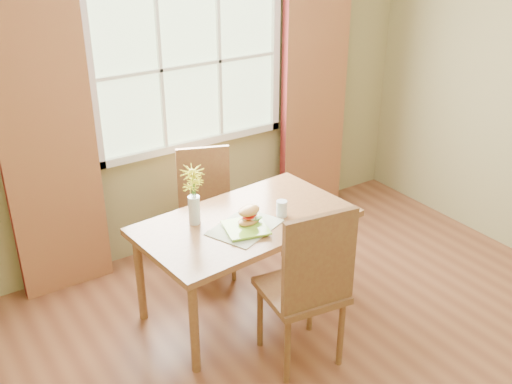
{
  "coord_description": "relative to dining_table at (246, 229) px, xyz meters",
  "views": [
    {
      "loc": [
        -2.06,
        -2.16,
        2.62
      ],
      "look_at": [
        -0.13,
        0.77,
        0.91
      ],
      "focal_mm": 42.0,
      "sensor_mm": 36.0,
      "label": 1
    }
  ],
  "objects": [
    {
      "name": "room",
      "position": [
        0.18,
        -0.82,
        0.72
      ],
      "size": [
        4.24,
        3.84,
        2.74
      ],
      "color": "brown",
      "rests_on": "ground"
    },
    {
      "name": "window",
      "position": [
        0.18,
        1.05,
        0.87
      ],
      "size": [
        1.62,
        0.06,
        1.32
      ],
      "color": "beige",
      "rests_on": "room"
    },
    {
      "name": "curtain_left",
      "position": [
        -0.97,
        0.96,
        0.47
      ],
      "size": [
        0.65,
        0.08,
        2.2
      ],
      "primitive_type": "cube",
      "color": "maroon",
      "rests_on": "room"
    },
    {
      "name": "curtain_right",
      "position": [
        1.33,
        0.96,
        0.47
      ],
      "size": [
        0.65,
        0.08,
        2.2
      ],
      "primitive_type": "cube",
      "color": "maroon",
      "rests_on": "room"
    },
    {
      "name": "dining_table",
      "position": [
        0.0,
        0.0,
        0.0
      ],
      "size": [
        1.51,
        0.93,
        0.7
      ],
      "rotation": [
        0.0,
        0.0,
        0.09
      ],
      "color": "brown",
      "rests_on": "room"
    },
    {
      "name": "chair_near",
      "position": [
        -0.01,
        -0.71,
        -0.03
      ],
      "size": [
        0.52,
        0.52,
        1.1
      ],
      "rotation": [
        0.0,
        0.0,
        -0.14
      ],
      "color": "brown",
      "rests_on": "room"
    },
    {
      "name": "chair_far",
      "position": [
        0.03,
        0.61,
        -0.1
      ],
      "size": [
        0.52,
        0.52,
        0.97
      ],
      "rotation": [
        0.0,
        0.0,
        -0.37
      ],
      "color": "brown",
      "rests_on": "room"
    },
    {
      "name": "placemat",
      "position": [
        -0.07,
        -0.1,
        0.08
      ],
      "size": [
        0.54,
        0.48,
        0.01
      ],
      "primitive_type": "cube",
      "rotation": [
        0.0,
        0.0,
        0.4
      ],
      "color": "beige",
      "rests_on": "dining_table"
    },
    {
      "name": "plate",
      "position": [
        -0.08,
        -0.13,
        0.09
      ],
      "size": [
        0.32,
        0.32,
        0.01
      ],
      "primitive_type": "cube",
      "rotation": [
        0.0,
        0.0,
        -0.25
      ],
      "color": "#7AB82E",
      "rests_on": "placemat"
    },
    {
      "name": "croissant_sandwich",
      "position": [
        -0.03,
        -0.09,
        0.15
      ],
      "size": [
        0.19,
        0.15,
        0.12
      ],
      "rotation": [
        0.0,
        0.0,
        0.22
      ],
      "color": "gold",
      "rests_on": "plate"
    },
    {
      "name": "water_glass",
      "position": [
        0.23,
        -0.09,
        0.13
      ],
      "size": [
        0.07,
        0.07,
        0.11
      ],
      "color": "silver",
      "rests_on": "dining_table"
    },
    {
      "name": "flower_vase",
      "position": [
        -0.31,
        0.14,
        0.32
      ],
      "size": [
        0.16,
        0.16,
        0.4
      ],
      "color": "silver",
      "rests_on": "dining_table"
    }
  ]
}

